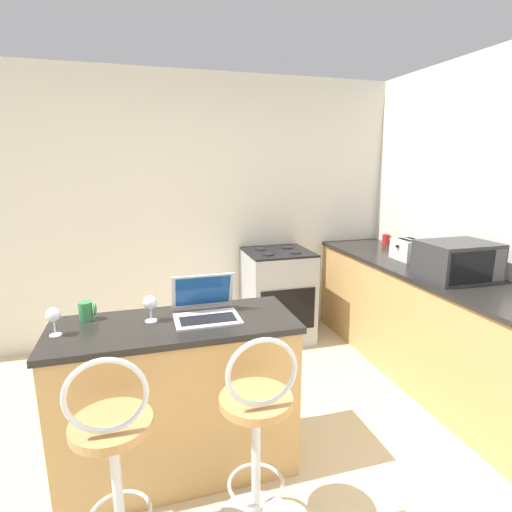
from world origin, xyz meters
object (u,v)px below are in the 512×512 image
(laptop, at_px, (205,306))
(bar_stool_near, at_px, (115,468))
(bar_stool_far, at_px, (257,440))
(toaster, at_px, (409,249))
(wine_glass_short, at_px, (150,303))
(mug_red, at_px, (386,239))
(mug_green, at_px, (86,311))
(microwave, at_px, (457,261))
(stove_range, at_px, (278,296))
(wine_glass_tall, at_px, (53,316))
(mug_white, at_px, (402,246))

(laptop, bearing_deg, bar_stool_near, -131.19)
(bar_stool_near, height_order, bar_stool_far, same)
(bar_stool_near, bearing_deg, toaster, 29.73)
(bar_stool_far, height_order, wine_glass_short, wine_glass_short)
(wine_glass_short, relative_size, mug_red, 1.46)
(bar_stool_far, xyz_separation_m, mug_red, (2.05, 2.08, 0.47))
(toaster, bearing_deg, mug_green, -164.58)
(laptop, distance_m, mug_red, 2.67)
(microwave, bearing_deg, stove_range, 125.67)
(toaster, relative_size, mug_red, 2.59)
(bar_stool_far, bearing_deg, microwave, 23.45)
(mug_green, height_order, mug_red, mug_green)
(microwave, relative_size, toaster, 1.97)
(mug_green, xyz_separation_m, wine_glass_tall, (-0.13, -0.17, 0.05))
(laptop, height_order, mug_red, laptop)
(mug_white, bearing_deg, mug_green, -159.41)
(laptop, relative_size, wine_glass_tall, 2.41)
(laptop, xyz_separation_m, toaster, (1.96, 0.84, 0.03))
(microwave, xyz_separation_m, stove_range, (-0.93, 1.30, -0.60))
(microwave, bearing_deg, mug_white, 76.32)
(bar_stool_near, bearing_deg, mug_white, 33.35)
(mug_green, bearing_deg, wine_glass_short, -19.21)
(microwave, xyz_separation_m, mug_green, (-2.53, -0.08, -0.09))
(bar_stool_near, distance_m, bar_stool_far, 0.63)
(mug_red, xyz_separation_m, mug_white, (-0.07, -0.36, -0.00))
(laptop, relative_size, toaster, 1.36)
(toaster, xyz_separation_m, mug_green, (-2.60, -0.72, -0.04))
(bar_stool_far, distance_m, laptop, 0.75)
(stove_range, xyz_separation_m, wine_glass_short, (-1.26, -1.49, 0.56))
(mug_green, height_order, mug_white, mug_green)
(microwave, bearing_deg, mug_red, 77.24)
(bar_stool_far, xyz_separation_m, stove_range, (0.82, 2.06, -0.04))
(wine_glass_short, height_order, wine_glass_tall, same)
(stove_range, distance_m, mug_red, 1.33)
(bar_stool_far, distance_m, wine_glass_tall, 1.16)
(bar_stool_near, relative_size, toaster, 4.04)
(toaster, xyz_separation_m, mug_white, (0.16, 0.32, -0.04))
(bar_stool_near, bearing_deg, mug_red, 37.88)
(laptop, xyz_separation_m, mug_red, (2.19, 1.53, -0.01))
(stove_range, relative_size, wine_glass_tall, 6.33)
(wine_glass_short, relative_size, wine_glass_tall, 1.00)
(stove_range, relative_size, mug_green, 8.91)
(wine_glass_tall, relative_size, mug_white, 1.47)
(stove_range, distance_m, mug_white, 1.31)
(stove_range, bearing_deg, mug_red, 1.21)
(laptop, xyz_separation_m, mug_white, (2.12, 1.16, -0.01))
(bar_stool_near, distance_m, toaster, 2.87)
(mug_green, distance_m, wine_glass_tall, 0.22)
(microwave, distance_m, stove_range, 1.71)
(mug_white, bearing_deg, bar_stool_far, -139.11)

